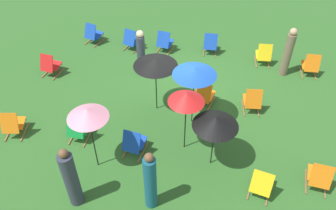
{
  "coord_description": "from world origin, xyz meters",
  "views": [
    {
      "loc": [
        -1.86,
        8.41,
        7.06
      ],
      "look_at": [
        0.0,
        1.2,
        0.5
      ],
      "focal_mm": 36.48,
      "sensor_mm": 36.0,
      "label": 1
    }
  ],
  "objects_px": {
    "deckchair_11": "(262,183)",
    "deckchair_14": "(319,176)",
    "person_1": "(288,53)",
    "person_3": "(150,182)",
    "deckchair_0": "(93,34)",
    "deckchair_6": "(205,95)",
    "person_2": "(141,54)",
    "person_0": "(71,179)",
    "umbrella_3": "(195,71)",
    "umbrella_4": "(87,114)",
    "deckchair_7": "(264,55)",
    "umbrella_1": "(216,122)",
    "deckchair_12": "(13,124)",
    "umbrella_2": "(186,97)",
    "deckchair_2": "(134,143)",
    "deckchair_3": "(211,44)",
    "deckchair_8": "(132,40)",
    "deckchair_5": "(252,101)",
    "deckchair_1": "(78,129)",
    "umbrella_0": "(155,62)",
    "deckchair_4": "(50,65)",
    "deckchair_13": "(165,42)",
    "deckchair_15": "(310,65)"
  },
  "relations": [
    {
      "from": "deckchair_5",
      "to": "deckchair_1",
      "type": "bearing_deg",
      "value": 17.07
    },
    {
      "from": "deckchair_3",
      "to": "deckchair_11",
      "type": "distance_m",
      "value": 6.27
    },
    {
      "from": "umbrella_1",
      "to": "person_2",
      "type": "xyz_separation_m",
      "value": [
        2.94,
        -3.32,
        -0.68
      ]
    },
    {
      "from": "deckchair_11",
      "to": "deckchair_15",
      "type": "relative_size",
      "value": 1.0
    },
    {
      "from": "deckchair_4",
      "to": "deckchair_6",
      "type": "bearing_deg",
      "value": -178.78
    },
    {
      "from": "deckchair_8",
      "to": "person_3",
      "type": "xyz_separation_m",
      "value": [
        -2.65,
        6.35,
        0.47
      ]
    },
    {
      "from": "deckchair_6",
      "to": "deckchair_11",
      "type": "bearing_deg",
      "value": 134.12
    },
    {
      "from": "umbrella_1",
      "to": "umbrella_2",
      "type": "distance_m",
      "value": 0.92
    },
    {
      "from": "deckchair_12",
      "to": "person_0",
      "type": "height_order",
      "value": "person_0"
    },
    {
      "from": "deckchair_6",
      "to": "person_2",
      "type": "distance_m",
      "value": 2.63
    },
    {
      "from": "deckchair_8",
      "to": "umbrella_3",
      "type": "bearing_deg",
      "value": 147.37
    },
    {
      "from": "deckchair_14",
      "to": "umbrella_3",
      "type": "bearing_deg",
      "value": -20.86
    },
    {
      "from": "person_1",
      "to": "deckchair_1",
      "type": "bearing_deg",
      "value": 168.43
    },
    {
      "from": "deckchair_11",
      "to": "deckchair_14",
      "type": "xyz_separation_m",
      "value": [
        -1.33,
        -0.55,
        0.0
      ]
    },
    {
      "from": "person_0",
      "to": "person_1",
      "type": "bearing_deg",
      "value": 153.6
    },
    {
      "from": "umbrella_3",
      "to": "person_3",
      "type": "height_order",
      "value": "umbrella_3"
    },
    {
      "from": "umbrella_4",
      "to": "deckchair_15",
      "type": "bearing_deg",
      "value": -134.73
    },
    {
      "from": "person_1",
      "to": "deckchair_14",
      "type": "bearing_deg",
      "value": -131.51
    },
    {
      "from": "deckchair_8",
      "to": "deckchair_11",
      "type": "height_order",
      "value": "same"
    },
    {
      "from": "deckchair_0",
      "to": "deckchair_11",
      "type": "relative_size",
      "value": 1.02
    },
    {
      "from": "deckchair_5",
      "to": "deckchair_6",
      "type": "bearing_deg",
      "value": -7.2
    },
    {
      "from": "deckchair_7",
      "to": "deckchair_12",
      "type": "bearing_deg",
      "value": 29.9
    },
    {
      "from": "deckchair_2",
      "to": "deckchair_3",
      "type": "xyz_separation_m",
      "value": [
        -1.17,
        -5.42,
        0.0
      ]
    },
    {
      "from": "deckchair_5",
      "to": "umbrella_2",
      "type": "bearing_deg",
      "value": 39.56
    },
    {
      "from": "deckchair_14",
      "to": "umbrella_4",
      "type": "distance_m",
      "value": 5.68
    },
    {
      "from": "deckchair_13",
      "to": "umbrella_3",
      "type": "height_order",
      "value": "umbrella_3"
    },
    {
      "from": "umbrella_2",
      "to": "person_2",
      "type": "relative_size",
      "value": 1.15
    },
    {
      "from": "deckchair_8",
      "to": "person_2",
      "type": "relative_size",
      "value": 0.51
    },
    {
      "from": "person_3",
      "to": "deckchair_2",
      "type": "bearing_deg",
      "value": 154.93
    },
    {
      "from": "deckchair_13",
      "to": "person_3",
      "type": "distance_m",
      "value": 6.7
    },
    {
      "from": "person_0",
      "to": "person_1",
      "type": "relative_size",
      "value": 1.02
    },
    {
      "from": "deckchair_0",
      "to": "deckchair_13",
      "type": "xyz_separation_m",
      "value": [
        -2.85,
        -0.12,
        0.0
      ]
    },
    {
      "from": "umbrella_0",
      "to": "deckchair_15",
      "type": "bearing_deg",
      "value": -146.7
    },
    {
      "from": "person_1",
      "to": "person_3",
      "type": "relative_size",
      "value": 1.0
    },
    {
      "from": "deckchair_0",
      "to": "person_3",
      "type": "bearing_deg",
      "value": 137.34
    },
    {
      "from": "umbrella_3",
      "to": "person_1",
      "type": "distance_m",
      "value": 4.18
    },
    {
      "from": "deckchair_0",
      "to": "person_3",
      "type": "distance_m",
      "value": 7.71
    },
    {
      "from": "deckchair_4",
      "to": "person_3",
      "type": "xyz_separation_m",
      "value": [
        -4.82,
        4.08,
        0.47
      ]
    },
    {
      "from": "deckchair_3",
      "to": "deckchair_8",
      "type": "relative_size",
      "value": 0.97
    },
    {
      "from": "umbrella_4",
      "to": "deckchair_7",
      "type": "bearing_deg",
      "value": -123.88
    },
    {
      "from": "deckchair_5",
      "to": "deckchair_11",
      "type": "distance_m",
      "value": 3.01
    },
    {
      "from": "deckchair_6",
      "to": "deckchair_11",
      "type": "distance_m",
      "value": 3.44
    },
    {
      "from": "deckchair_5",
      "to": "deckchair_12",
      "type": "height_order",
      "value": "same"
    },
    {
      "from": "deckchair_13",
      "to": "umbrella_2",
      "type": "xyz_separation_m",
      "value": [
        -1.77,
        4.6,
        1.42
      ]
    },
    {
      "from": "deckchair_6",
      "to": "deckchair_12",
      "type": "distance_m",
      "value": 5.61
    },
    {
      "from": "deckchair_3",
      "to": "person_1",
      "type": "xyz_separation_m",
      "value": [
        -2.67,
        0.71,
        0.48
      ]
    },
    {
      "from": "umbrella_0",
      "to": "person_0",
      "type": "bearing_deg",
      "value": 75.73
    },
    {
      "from": "umbrella_0",
      "to": "person_0",
      "type": "relative_size",
      "value": 1.02
    },
    {
      "from": "deckchair_12",
      "to": "person_3",
      "type": "distance_m",
      "value": 4.57
    },
    {
      "from": "deckchair_15",
      "to": "person_2",
      "type": "bearing_deg",
      "value": 7.54
    }
  ]
}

